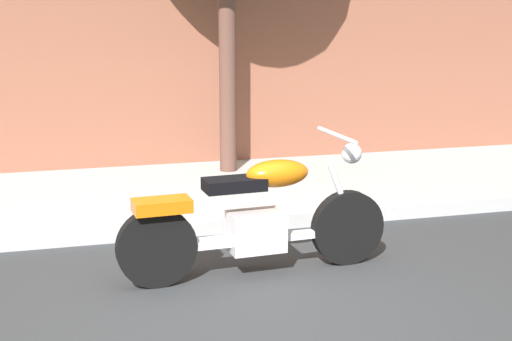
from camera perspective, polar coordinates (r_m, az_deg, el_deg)
The scene contains 3 objects.
ground_plane at distance 5.59m, azimuth -1.00°, elevation -10.32°, with size 60.00×60.00×0.00m, color #303335.
sidewalk at distance 8.40m, azimuth -6.11°, elevation -1.86°, with size 18.49×2.59×0.14m, color #AFAFAF.
motorcycle at distance 6.10m, azimuth -0.04°, elevation -3.64°, with size 2.25×0.70×1.12m.
Camera 1 is at (-1.25, -4.98, 2.21)m, focal length 53.47 mm.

